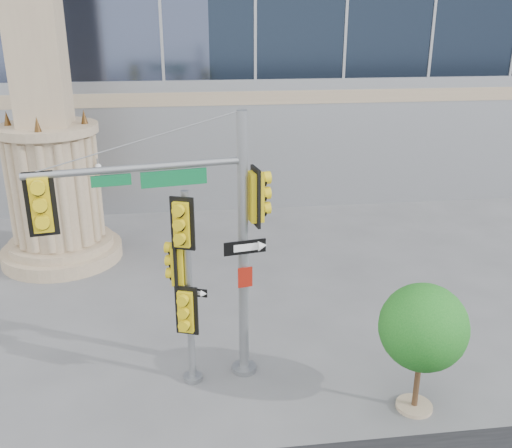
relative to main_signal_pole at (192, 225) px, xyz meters
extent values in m
plane|color=#545456|center=(1.17, -0.70, -4.19)|extent=(120.00, 120.00, 0.00)
cylinder|color=#9F876B|center=(-4.83, 8.30, -3.94)|extent=(4.40, 4.40, 0.50)
cylinder|color=#9F876B|center=(-4.83, 8.30, -3.54)|extent=(3.80, 3.80, 0.30)
cylinder|color=#9F876B|center=(-4.83, 8.30, -1.39)|extent=(3.00, 3.00, 4.00)
cylinder|color=#9F876B|center=(-4.83, 8.30, 0.76)|extent=(3.50, 3.50, 0.30)
cone|color=#472D14|center=(-3.53, 8.30, 1.16)|extent=(0.24, 0.24, 0.50)
cone|color=#472D14|center=(-6.13, 8.30, 1.16)|extent=(0.24, 0.24, 0.50)
cylinder|color=slate|center=(1.20, 0.21, -4.12)|extent=(0.63, 0.63, 0.14)
cylinder|color=slate|center=(1.20, 0.21, -0.81)|extent=(0.25, 0.25, 6.76)
cylinder|color=slate|center=(-1.13, -0.19, 1.44)|extent=(4.69, 0.97, 0.16)
cube|color=#0C6533|center=(-0.35, -0.08, 1.16)|extent=(1.45, 0.30, 0.36)
cube|color=yellow|center=(-3.13, -0.54, 0.82)|extent=(0.66, 0.42, 1.41)
cube|color=yellow|center=(1.51, 0.27, 0.54)|extent=(0.42, 0.66, 1.41)
cube|color=black|center=(1.23, 0.06, -0.64)|extent=(1.03, 0.21, 0.34)
cube|color=maroon|center=(1.23, 0.06, -1.43)|extent=(0.36, 0.10, 0.52)
cylinder|color=slate|center=(-0.13, -0.02, -4.13)|extent=(0.48, 0.48, 0.12)
cylinder|color=slate|center=(-0.13, -0.02, -1.68)|extent=(0.18, 0.18, 5.02)
cube|color=yellow|center=(-0.21, -0.23, 0.13)|extent=(0.61, 0.45, 1.26)
cube|color=yellow|center=(-0.34, 0.06, -0.97)|extent=(0.45, 0.61, 1.26)
cube|color=yellow|center=(-0.21, -0.23, -2.08)|extent=(0.61, 0.45, 1.26)
cube|color=black|center=(-0.01, -0.19, -1.63)|extent=(0.60, 0.24, 0.20)
cylinder|color=#9F876B|center=(5.02, -1.80, -4.14)|extent=(0.85, 0.85, 0.09)
cylinder|color=#382314|center=(5.02, -1.80, -3.33)|extent=(0.13, 0.13, 1.71)
sphere|color=#155E18|center=(5.02, -1.80, -2.00)|extent=(1.99, 1.99, 1.99)
sphere|color=#155E18|center=(5.45, -1.57, -2.29)|extent=(1.23, 1.23, 1.23)
sphere|color=#155E18|center=(4.69, -2.04, -2.24)|extent=(1.04, 1.04, 1.04)
camera|label=1|loc=(-0.11, -12.35, 4.59)|focal=40.00mm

